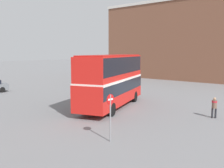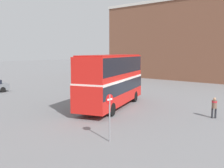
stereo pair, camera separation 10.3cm
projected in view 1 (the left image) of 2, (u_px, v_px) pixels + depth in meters
ground_plane at (110, 112)px, 21.58m from camera, size 240.00×240.00×0.00m
building_row_right at (196, 40)px, 46.43m from camera, size 9.14×33.69×14.01m
double_decker_bus at (112, 78)px, 23.00m from camera, size 10.33×5.76×4.64m
pedestrian_foreground at (214, 105)px, 19.40m from camera, size 0.53×0.53×1.56m
parked_car_kerb_near at (92, 81)px, 36.92m from camera, size 4.74×2.84×1.59m
no_entry_sign at (110, 111)px, 14.19m from camera, size 0.57×0.08×2.64m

